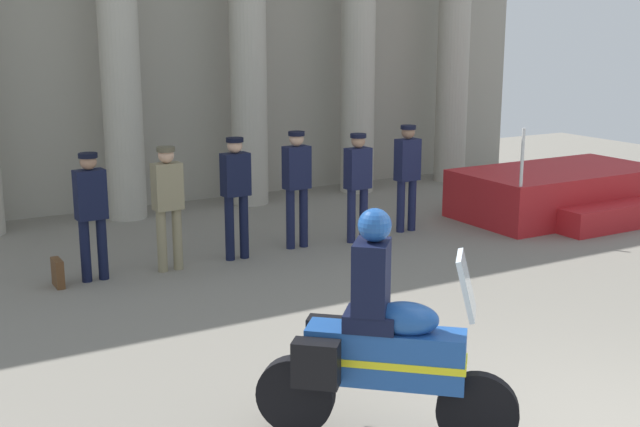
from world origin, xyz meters
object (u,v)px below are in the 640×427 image
Objects in this scene: officer_in_row_0 at (91,206)px; officer_in_row_5 at (407,170)px; briefcase_on_ground at (58,273)px; officer_in_row_1 at (168,199)px; officer_in_row_3 at (297,180)px; officer_in_row_2 at (236,188)px; motorcycle_with_rider at (377,346)px; officer_in_row_4 at (358,179)px; reviewing_stand at (561,193)px.

officer_in_row_5 reaches higher than officer_in_row_0.
officer_in_row_5 reaches higher than briefcase_on_ground.
officer_in_row_1 is at bearing -1.25° from briefcase_on_ground.
briefcase_on_ground is at bearing -0.90° from officer_in_row_3.
officer_in_row_2 is 5.42m from motorcycle_with_rider.
officer_in_row_2 is (2.01, -0.01, 0.04)m from officer_in_row_0.
officer_in_row_1 is 4.02m from officer_in_row_5.
officer_in_row_0 is 4.64× the size of briefcase_on_ground.
officer_in_row_2 is 4.80× the size of briefcase_on_ground.
officer_in_row_3 is (3.03, 0.11, 0.04)m from officer_in_row_0.
officer_in_row_4 is (4.00, -0.04, -0.01)m from officer_in_row_0.
officer_in_row_5 is (5.02, 0.12, 0.02)m from officer_in_row_0.
officer_in_row_5 is at bearing 177.09° from officer_in_row_3.
motorcycle_with_rider is at bearing 95.86° from officer_in_row_0.
officer_in_row_1 reaches higher than officer_in_row_4.
briefcase_on_ground is at bearing 0.15° from officer_in_row_0.
officer_in_row_2 is 1.04× the size of officer_in_row_4.
officer_in_row_3 is at bearing -178.39° from officer_in_row_1.
officer_in_row_3 is at bearing 178.93° from officer_in_row_0.
officer_in_row_0 is at bearing -1.07° from officer_in_row_3.
reviewing_stand is 3.05m from officer_in_row_5.
officer_in_row_3 reaches higher than officer_in_row_2.
officer_in_row_3 is 0.91× the size of motorcycle_with_rider.
briefcase_on_ground is at bearing -2.63° from officer_in_row_2.
officer_in_row_4 is at bearing 175.85° from officer_in_row_2.
officer_in_row_1 is at bearing 177.65° from reviewing_stand.
officer_in_row_4 is (0.96, -0.15, -0.05)m from officer_in_row_3.
officer_in_row_4 is 6.13m from motorcycle_with_rider.
officer_in_row_1 is at bearing -2.78° from officer_in_row_4.
briefcase_on_ground is (-0.48, -0.03, -0.80)m from officer_in_row_0.
motorcycle_with_rider is at bearing -76.00° from briefcase_on_ground.
motorcycle_with_rider is (-2.20, -5.40, -0.23)m from officer_in_row_3.
officer_in_row_5 is at bearing 93.99° from motorcycle_with_rider.
reviewing_stand is 2.09× the size of officer_in_row_5.
reviewing_stand is at bearing 171.64° from officer_in_row_3.
officer_in_row_1 is 0.97× the size of officer_in_row_2.
reviewing_stand is at bearing 173.64° from officer_in_row_2.
officer_in_row_0 is 0.98× the size of officer_in_row_5.
officer_in_row_1 is at bearing 129.91° from motorcycle_with_rider.
officer_in_row_3 is at bearing 109.59° from motorcycle_with_rider.
officer_in_row_2 is at bearing 3.29° from officer_in_row_3.
officer_in_row_0 is at bearing 3.26° from briefcase_on_ground.
briefcase_on_ground is at bearing 177.84° from reviewing_stand.
officer_in_row_2 reaches higher than officer_in_row_5.
officer_in_row_0 is at bearing 177.52° from reviewing_stand.
reviewing_stand reaches higher than briefcase_on_ground.
reviewing_stand is 9.90× the size of briefcase_on_ground.
reviewing_stand is 1.88× the size of motorcycle_with_rider.
officer_in_row_4 is at bearing 167.99° from officer_in_row_3.
reviewing_stand is at bearing 172.53° from officer_in_row_4.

